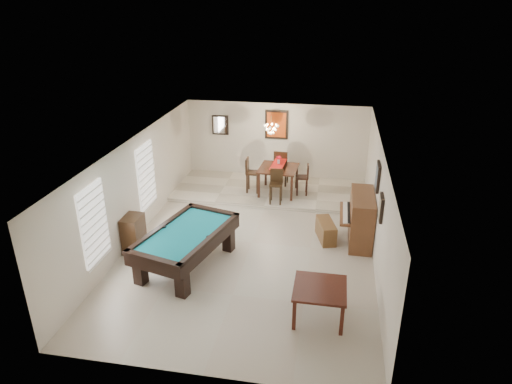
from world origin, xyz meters
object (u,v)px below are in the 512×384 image
(square_table, at_px, (319,302))
(upright_piano, at_px, (355,218))
(piano_bench, at_px, (326,231))
(dining_chair_north, at_px, (282,167))
(pool_table, at_px, (187,249))
(apothecary_chest, at_px, (134,234))
(dining_chair_east, at_px, (302,179))
(dining_chair_south, at_px, (276,187))
(chandelier, at_px, (271,126))
(dining_table, at_px, (278,178))
(flower_vase, at_px, (279,160))
(dining_chair_west, at_px, (253,175))

(square_table, xyz_separation_m, upright_piano, (0.73, 3.20, 0.29))
(square_table, distance_m, piano_bench, 3.15)
(upright_piano, xyz_separation_m, dining_chair_north, (-2.26, 3.16, 0.06))
(piano_bench, height_order, dining_chair_north, dining_chair_north)
(pool_table, distance_m, apothecary_chest, 1.55)
(dining_chair_east, bearing_deg, dining_chair_south, -47.48)
(apothecary_chest, bearing_deg, square_table, -21.03)
(piano_bench, xyz_separation_m, chandelier, (-1.84, 2.70, 1.95))
(pool_table, xyz_separation_m, upright_piano, (3.83, 1.87, 0.21))
(dining_table, xyz_separation_m, dining_chair_east, (0.74, 0.02, 0.00))
(upright_piano, distance_m, dining_chair_south, 2.82)
(apothecary_chest, bearing_deg, pool_table, -16.00)
(dining_table, bearing_deg, upright_piano, -47.15)
(dining_chair_south, bearing_deg, flower_vase, 90.30)
(square_table, bearing_deg, piano_bench, 89.56)
(pool_table, height_order, square_table, pool_table)
(apothecary_chest, relative_size, dining_chair_east, 0.96)
(pool_table, relative_size, flower_vase, 9.68)
(dining_chair_south, relative_size, dining_chair_east, 1.06)
(square_table, bearing_deg, dining_chair_east, 98.08)
(chandelier, bearing_deg, upright_piano, -46.02)
(piano_bench, relative_size, dining_chair_west, 0.84)
(apothecary_chest, bearing_deg, dining_table, 51.96)
(upright_piano, distance_m, dining_table, 3.35)
(dining_chair_south, relative_size, dining_chair_west, 0.94)
(pool_table, bearing_deg, dining_chair_east, 76.99)
(dining_chair_east, height_order, chandelier, chandelier)
(pool_table, distance_m, dining_chair_north, 5.27)
(apothecary_chest, xyz_separation_m, dining_chair_west, (2.26, 3.85, 0.20))
(square_table, bearing_deg, apothecary_chest, 158.97)
(square_table, bearing_deg, dining_chair_north, 103.55)
(square_table, xyz_separation_m, dining_chair_north, (-1.53, 6.36, 0.36))
(piano_bench, bearing_deg, apothecary_chest, -163.37)
(chandelier, bearing_deg, square_table, -72.72)
(pool_table, xyz_separation_m, chandelier, (1.28, 4.51, 1.77))
(pool_table, height_order, piano_bench, pool_table)
(pool_table, distance_m, flower_vase, 4.66)
(dining_chair_east, distance_m, chandelier, 1.90)
(dining_chair_south, height_order, dining_chair_north, dining_chair_north)
(pool_table, xyz_separation_m, flower_vase, (1.56, 4.32, 0.78))
(dining_chair_west, height_order, chandelier, chandelier)
(dining_chair_south, bearing_deg, dining_table, 90.30)
(square_table, xyz_separation_m, piano_bench, (0.02, 3.14, -0.10))
(upright_piano, bearing_deg, piano_bench, -175.20)
(upright_piano, bearing_deg, chandelier, 133.98)
(square_table, height_order, dining_chair_north, dining_chair_north)
(dining_chair_west, distance_m, dining_chair_east, 1.53)
(upright_piano, height_order, apothecary_chest, upright_piano)
(dining_table, xyz_separation_m, dining_chair_west, (-0.79, -0.04, 0.06))
(dining_chair_east, bearing_deg, chandelier, -104.37)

